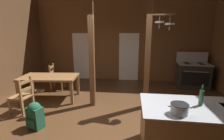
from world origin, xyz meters
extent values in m
cube|color=#4C301C|center=(0.00, 0.00, -0.05)|extent=(8.10, 7.83, 0.10)
cube|color=brown|center=(0.00, 3.59, 2.24)|extent=(8.10, 0.14, 4.48)
cube|color=white|center=(-1.64, 3.51, 1.02)|extent=(1.00, 0.01, 2.05)
cube|color=white|center=(0.36, 3.51, 1.02)|extent=(0.84, 0.01, 2.05)
cube|color=olive|center=(1.74, -0.85, 0.43)|extent=(2.11, 0.91, 0.87)
cube|color=#A8AAB2|center=(1.74, -0.85, 0.88)|extent=(2.17, 0.98, 0.02)
cube|color=black|center=(1.75, -0.42, 0.05)|extent=(2.00, 0.05, 0.10)
cube|color=#282828|center=(2.83, 2.86, 0.45)|extent=(1.17, 0.86, 0.90)
cube|color=black|center=(2.79, 2.48, 0.42)|extent=(0.93, 0.10, 0.52)
cylinder|color=#A8AAB2|center=(2.79, 2.45, 0.70)|extent=(0.82, 0.11, 0.02)
cube|color=#A8AAB2|center=(2.83, 2.86, 0.92)|extent=(1.21, 0.91, 0.03)
cube|color=#A8AAB2|center=(2.86, 3.22, 1.12)|extent=(1.14, 0.15, 0.40)
cylinder|color=black|center=(3.06, 2.68, 0.94)|extent=(0.22, 0.22, 0.01)
cylinder|color=black|center=(2.57, 2.73, 0.94)|extent=(0.22, 0.22, 0.01)
cylinder|color=black|center=(3.09, 2.99, 0.94)|extent=(0.22, 0.22, 0.01)
cylinder|color=black|center=(2.60, 3.04, 0.94)|extent=(0.22, 0.22, 0.01)
cylinder|color=black|center=(3.12, 2.43, 0.82)|extent=(0.05, 0.03, 0.04)
cylinder|color=black|center=(2.90, 2.45, 0.82)|extent=(0.05, 0.03, 0.04)
cylinder|color=black|center=(2.68, 2.47, 0.82)|extent=(0.05, 0.03, 0.04)
cylinder|color=black|center=(2.46, 2.49, 0.82)|extent=(0.05, 0.03, 0.04)
cube|color=brown|center=(0.90, 0.90, 1.42)|extent=(0.16, 0.16, 2.83)
cube|color=brown|center=(1.17, 0.86, 2.50)|extent=(0.68, 0.17, 0.06)
cylinder|color=#A8AAB2|center=(1.14, 0.87, 2.41)|extent=(0.01, 0.01, 0.17)
cylinder|color=#A8AAB2|center=(1.14, 0.87, 2.30)|extent=(0.25, 0.25, 0.04)
cylinder|color=#A8AAB2|center=(1.14, 0.87, 2.22)|extent=(0.02, 0.02, 0.14)
cylinder|color=#A8AAB2|center=(1.38, 0.83, 2.39)|extent=(0.01, 0.01, 0.22)
cylinder|color=#A8AAB2|center=(1.38, 0.83, 2.25)|extent=(0.25, 0.25, 0.04)
cylinder|color=#A8AAB2|center=(1.38, 0.83, 2.17)|extent=(0.02, 0.02, 0.14)
cube|color=brown|center=(-0.60, 0.85, 1.42)|extent=(0.14, 0.14, 2.83)
cube|color=olive|center=(-2.05, 1.13, 0.71)|extent=(1.78, 1.07, 0.06)
cube|color=olive|center=(-2.87, 1.44, 0.34)|extent=(0.09, 0.09, 0.68)
cube|color=olive|center=(-1.30, 1.60, 0.34)|extent=(0.09, 0.09, 0.68)
cube|color=olive|center=(-2.79, 0.66, 0.34)|extent=(0.09, 0.09, 0.68)
cube|color=olive|center=(-1.22, 0.82, 0.34)|extent=(0.09, 0.09, 0.68)
cube|color=#9E7044|center=(-2.22, 1.99, 0.43)|extent=(0.50, 0.50, 0.04)
cube|color=#9E7044|center=(-2.06, 2.20, 0.21)|extent=(0.06, 0.06, 0.41)
cube|color=#9E7044|center=(-2.00, 1.83, 0.21)|extent=(0.06, 0.06, 0.41)
cube|color=#9E7044|center=(-2.43, 2.15, 0.47)|extent=(0.06, 0.06, 0.95)
cube|color=#9E7044|center=(-2.37, 1.77, 0.47)|extent=(0.06, 0.06, 0.95)
cube|color=#9E7044|center=(-2.40, 1.96, 0.84)|extent=(0.09, 0.38, 0.07)
cube|color=#9E7044|center=(-2.40, 1.96, 0.65)|extent=(0.09, 0.38, 0.07)
cube|color=#9E7044|center=(-2.35, 0.19, 0.43)|extent=(0.49, 0.49, 0.04)
cube|color=#9E7044|center=(-2.56, 0.03, 0.21)|extent=(0.06, 0.06, 0.41)
cube|color=#9E7044|center=(-2.51, 0.40, 0.21)|extent=(0.06, 0.06, 0.41)
cube|color=#9E7044|center=(-2.18, -0.02, 0.47)|extent=(0.06, 0.06, 0.95)
cube|color=#9E7044|center=(-2.13, 0.36, 0.47)|extent=(0.06, 0.06, 0.95)
cube|color=#9E7044|center=(-2.16, 0.17, 0.84)|extent=(0.08, 0.38, 0.07)
cube|color=#9E7044|center=(-2.16, 0.17, 0.65)|extent=(0.08, 0.38, 0.07)
cube|color=#1E5138|center=(-1.57, -0.44, 0.24)|extent=(0.37, 0.31, 0.48)
cube|color=#1E5138|center=(-1.61, -0.56, 0.17)|extent=(0.23, 0.13, 0.17)
cylinder|color=black|center=(-1.44, -0.35, 0.24)|extent=(0.05, 0.05, 0.38)
cylinder|color=black|center=(-1.62, -0.29, 0.24)|extent=(0.05, 0.05, 0.38)
sphere|color=#1E5138|center=(-1.57, -0.44, 0.46)|extent=(0.34, 0.34, 0.27)
cylinder|color=#A8AAB2|center=(1.18, -1.12, 0.96)|extent=(0.24, 0.24, 0.15)
cylinder|color=black|center=(1.18, -1.12, 1.04)|extent=(0.25, 0.25, 0.01)
cylinder|color=#A8AAB2|center=(1.05, -1.12, 1.00)|extent=(0.05, 0.02, 0.02)
cylinder|color=#A8AAB2|center=(1.32, -1.12, 1.00)|extent=(0.05, 0.02, 0.02)
cylinder|color=#B2A893|center=(1.28, -0.89, 0.92)|extent=(0.21, 0.21, 0.07)
cylinder|color=black|center=(1.28, -0.89, 0.96)|extent=(0.17, 0.17, 0.00)
cylinder|color=#2D5638|center=(1.61, -0.79, 1.01)|extent=(0.07, 0.07, 0.26)
cylinder|color=#2D5638|center=(1.61, -0.79, 1.19)|extent=(0.03, 0.03, 0.09)
camera|label=1|loc=(0.47, -3.32, 2.02)|focal=25.23mm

